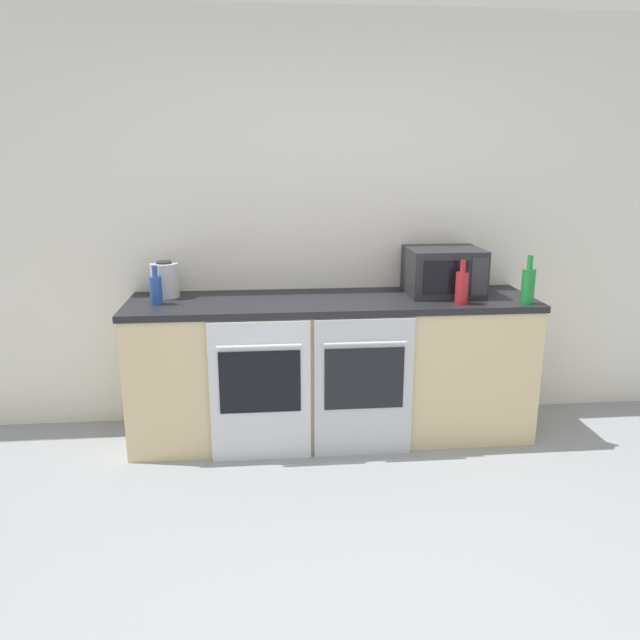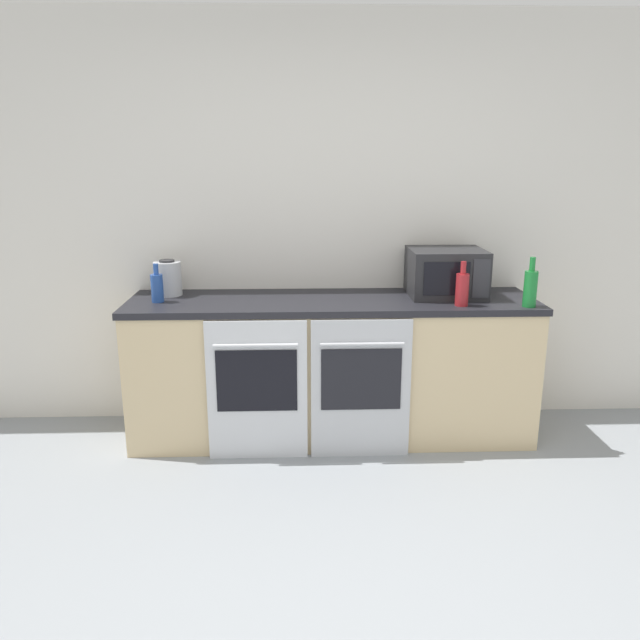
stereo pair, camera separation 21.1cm
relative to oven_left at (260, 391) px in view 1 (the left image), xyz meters
name	(u,v)px [view 1 (the left image)]	position (x,y,z in m)	size (l,w,h in m)	color
wall_back	(327,225)	(0.45, 0.67, 0.87)	(10.00, 0.06, 2.60)	silver
counter_back	(332,367)	(0.45, 0.33, 0.02)	(2.49, 0.64, 0.89)	#D1B789
oven_left	(260,391)	(0.00, 0.00, 0.00)	(0.58, 0.06, 0.84)	silver
oven_right	(364,387)	(0.60, 0.00, 0.00)	(0.58, 0.06, 0.84)	#B7BABF
microwave	(444,271)	(1.16, 0.40, 0.60)	(0.46, 0.40, 0.29)	#232326
bottle_green	(528,285)	(1.58, 0.09, 0.57)	(0.08, 0.08, 0.29)	#19722D
bottle_blue	(156,289)	(-0.60, 0.29, 0.55)	(0.07, 0.07, 0.23)	#234793
bottle_red	(462,287)	(1.20, 0.13, 0.56)	(0.08, 0.08, 0.26)	maroon
kettle	(165,280)	(-0.57, 0.47, 0.57)	(0.17, 0.17, 0.22)	#B7BABF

